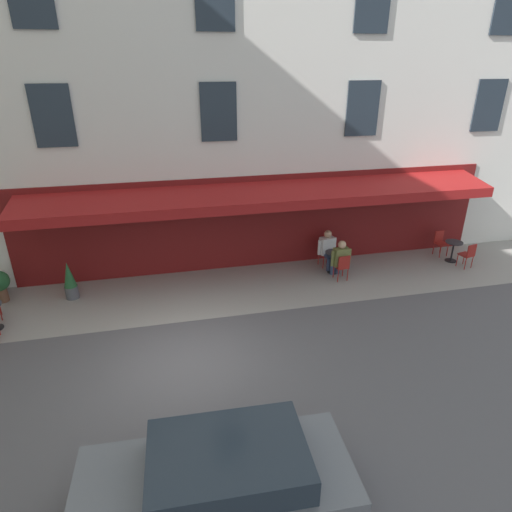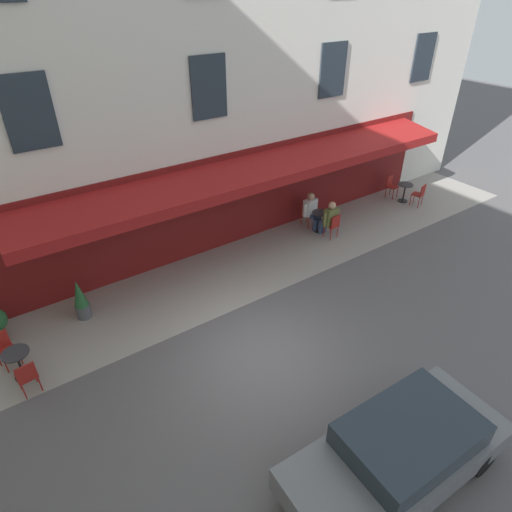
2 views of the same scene
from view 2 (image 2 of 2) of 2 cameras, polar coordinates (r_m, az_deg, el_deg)
The scene contains 15 objects.
ground_plane at distance 10.89m, azimuth 0.71°, elevation -12.80°, with size 70.00×70.00×0.00m, color #565456.
sidewalk_cafe_terrace at distance 14.54m, azimuth 3.46°, elevation 0.44°, with size 20.50×3.20×0.01m, color gray.
cafe_table_near_entrance at distance 15.73m, azimuth 8.44°, elevation 4.85°, with size 0.60×0.60×0.75m.
cafe_chair_red_corner_left at distance 15.33m, azimuth 10.14°, elevation 4.14°, with size 0.42×0.42×0.91m.
cafe_chair_red_kerbside at distance 16.04m, azimuth 6.70°, elevation 5.81°, with size 0.46×0.46×0.91m.
cafe_table_mid_terrace at distance 11.41m, azimuth -28.82°, elevation -12.00°, with size 0.60×0.60×0.75m.
cafe_chair_red_near_door at distance 10.90m, azimuth -27.95°, elevation -13.71°, with size 0.45×0.45×0.91m.
cafe_chair_red_corner_right at distance 11.85m, azimuth -30.28°, elevation -10.29°, with size 0.50×0.50×0.91m.
cafe_table_streetside at distance 18.79m, azimuth 18.98°, elevation 8.20°, with size 0.60×0.60×0.75m.
cafe_chair_red_facing_street at distance 18.57m, azimuth 20.77°, elevation 7.74°, with size 0.49×0.49×0.91m.
cafe_chair_red_under_awning at distance 19.02m, azimuth 17.36°, elevation 8.99°, with size 0.46×0.46×0.91m.
seated_patron_in_white at distance 15.85m, azimuth 7.34°, elevation 6.09°, with size 0.70×0.62×1.36m.
seated_companion_in_olive at distance 15.38m, azimuth 9.61°, elevation 5.00°, with size 0.70×0.59×1.35m.
potted_plant_entrance_left at distance 12.45m, azimuth -22.10°, elevation -5.35°, with size 0.39×0.39×1.19m.
parked_car_grey at distance 8.81m, azimuth 18.48°, elevation -23.18°, with size 4.37×1.96×1.33m.
Camera 2 is at (4.42, 6.19, 7.80)m, focal length 30.39 mm.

